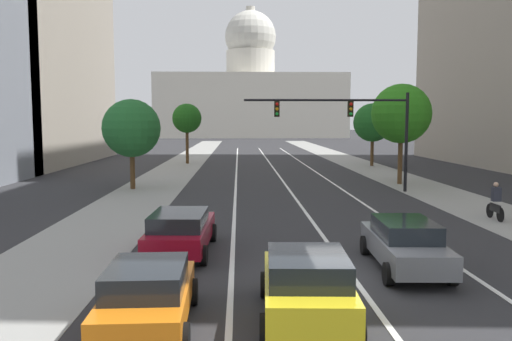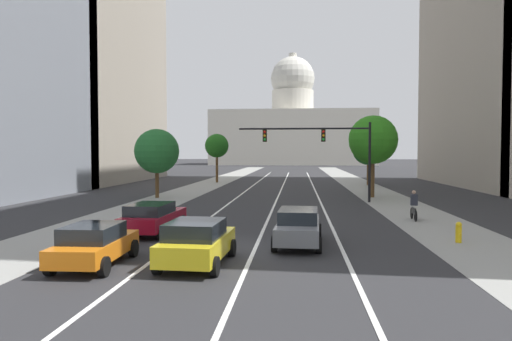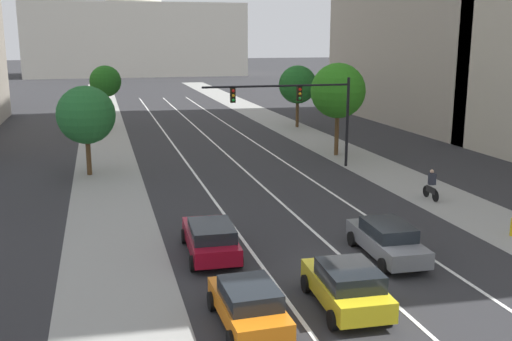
% 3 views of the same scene
% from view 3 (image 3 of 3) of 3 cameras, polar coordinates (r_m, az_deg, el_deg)
% --- Properties ---
extents(ground_plane, '(400.00, 400.00, 0.00)m').
position_cam_3_polar(ground_plane, '(61.22, -5.96, 4.31)').
color(ground_plane, '#2B2B2D').
extents(sidewalk_left, '(4.31, 130.00, 0.01)m').
position_cam_3_polar(sidewalk_left, '(55.55, -14.47, 3.13)').
color(sidewalk_left, gray).
rests_on(sidewalk_left, ground).
extents(sidewalk_right, '(4.31, 130.00, 0.01)m').
position_cam_3_polar(sidewalk_right, '(58.55, 3.68, 3.98)').
color(sidewalk_right, gray).
rests_on(sidewalk_right, ground).
extents(lane_stripe_left, '(0.16, 90.00, 0.01)m').
position_cam_3_polar(lane_stripe_left, '(46.09, -7.29, 1.52)').
color(lane_stripe_left, white).
rests_on(lane_stripe_left, ground).
extents(lane_stripe_center, '(0.16, 90.00, 0.01)m').
position_cam_3_polar(lane_stripe_center, '(46.66, -3.05, 1.75)').
color(lane_stripe_center, white).
rests_on(lane_stripe_center, ground).
extents(lane_stripe_right, '(0.16, 90.00, 0.01)m').
position_cam_3_polar(lane_stripe_right, '(47.48, 1.06, 1.96)').
color(lane_stripe_right, white).
rests_on(lane_stripe_right, ground).
extents(capitol_building, '(50.43, 24.45, 35.45)m').
position_cam_3_polar(capitol_building, '(149.99, -11.64, 13.31)').
color(capitol_building, beige).
rests_on(capitol_building, ground).
extents(car_crimson, '(2.23, 4.86, 1.47)m').
position_cam_3_polar(car_crimson, '(24.63, -4.42, -6.50)').
color(car_crimson, maroon).
rests_on(car_crimson, ground).
extents(car_gray, '(2.11, 4.83, 1.51)m').
position_cam_3_polar(car_gray, '(24.93, 12.55, -6.52)').
color(car_gray, slate).
rests_on(car_gray, ground).
extents(car_orange, '(2.04, 4.10, 1.44)m').
position_cam_3_polar(car_orange, '(18.85, -0.73, -12.78)').
color(car_orange, orange).
rests_on(car_orange, ground).
extents(car_yellow, '(2.25, 4.27, 1.57)m').
position_cam_3_polar(car_yellow, '(20.22, 8.74, -10.92)').
color(car_yellow, yellow).
rests_on(car_yellow, ground).
extents(traffic_signal_mast, '(10.30, 0.39, 6.22)m').
position_cam_3_polar(traffic_signal_mast, '(40.19, 4.35, 6.55)').
color(traffic_signal_mast, black).
rests_on(traffic_signal_mast, ground).
extents(cyclist, '(0.37, 1.70, 1.72)m').
position_cam_3_polar(cyclist, '(34.35, 16.61, -1.33)').
color(cyclist, black).
rests_on(cyclist, ground).
extents(street_tree_near_left, '(3.78, 3.78, 5.88)m').
position_cam_3_polar(street_tree_near_left, '(39.92, -16.12, 5.17)').
color(street_tree_near_left, '#51381E').
rests_on(street_tree_near_left, ground).
extents(street_tree_mid_left, '(3.05, 3.05, 6.26)m').
position_cam_3_polar(street_tree_mid_left, '(59.97, -14.36, 8.33)').
color(street_tree_mid_left, '#51381E').
rests_on(street_tree_mid_left, ground).
extents(street_tree_near_right, '(3.80, 3.80, 6.20)m').
position_cam_3_polar(street_tree_near_right, '(59.77, 4.05, 8.28)').
color(street_tree_near_right, '#51381E').
rests_on(street_tree_near_right, ground).
extents(street_tree_far_right, '(4.17, 4.17, 7.06)m').
position_cam_3_polar(street_tree_far_right, '(45.33, 7.93, 7.64)').
color(street_tree_far_right, '#51381E').
rests_on(street_tree_far_right, ground).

